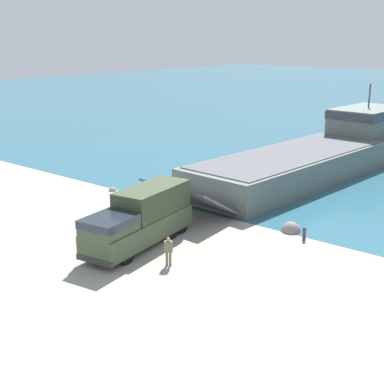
{
  "coord_description": "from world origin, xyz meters",
  "views": [
    {
      "loc": [
        22.47,
        -22.78,
        11.91
      ],
      "look_at": [
        1.32,
        3.14,
        2.19
      ],
      "focal_mm": 50.0,
      "sensor_mm": 36.0,
      "label": 1
    }
  ],
  "objects_px": {
    "landing_craft": "(326,151)",
    "military_truck": "(140,218)",
    "soldier_on_ramp": "(168,249)",
    "mooring_bollard": "(304,233)"
  },
  "relations": [
    {
      "from": "military_truck",
      "to": "mooring_bollard",
      "type": "height_order",
      "value": "military_truck"
    },
    {
      "from": "landing_craft",
      "to": "soldier_on_ramp",
      "type": "bearing_deg",
      "value": -78.87
    },
    {
      "from": "landing_craft",
      "to": "mooring_bollard",
      "type": "xyz_separation_m",
      "value": [
        7.06,
        -17.45,
        -1.37
      ]
    },
    {
      "from": "landing_craft",
      "to": "military_truck",
      "type": "xyz_separation_m",
      "value": [
        -0.12,
        -24.31,
        -0.14
      ]
    },
    {
      "from": "landing_craft",
      "to": "mooring_bollard",
      "type": "distance_m",
      "value": 18.87
    },
    {
      "from": "landing_craft",
      "to": "mooring_bollard",
      "type": "height_order",
      "value": "landing_craft"
    },
    {
      "from": "landing_craft",
      "to": "military_truck",
      "type": "relative_size",
      "value": 3.94
    },
    {
      "from": "landing_craft",
      "to": "military_truck",
      "type": "bearing_deg",
      "value": -86.24
    },
    {
      "from": "landing_craft",
      "to": "soldier_on_ramp",
      "type": "relative_size",
      "value": 20.32
    },
    {
      "from": "military_truck",
      "to": "mooring_bollard",
      "type": "distance_m",
      "value": 10.0
    }
  ]
}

